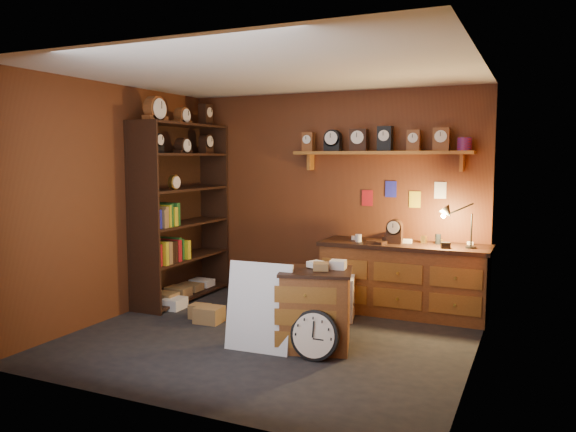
# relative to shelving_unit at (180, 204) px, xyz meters

# --- Properties ---
(floor) EXTENTS (4.00, 4.00, 0.00)m
(floor) POSITION_rel_shelving_unit_xyz_m (1.79, -0.98, -1.25)
(floor) COLOR black
(floor) RESTS_ON ground
(room_shell) EXTENTS (4.02, 3.62, 2.71)m
(room_shell) POSITION_rel_shelving_unit_xyz_m (1.84, -0.87, 0.47)
(room_shell) COLOR #5D2D16
(room_shell) RESTS_ON ground
(shelving_unit) EXTENTS (0.47, 1.60, 2.58)m
(shelving_unit) POSITION_rel_shelving_unit_xyz_m (0.00, 0.00, 0.00)
(shelving_unit) COLOR black
(shelving_unit) RESTS_ON ground
(workbench) EXTENTS (1.98, 0.66, 1.36)m
(workbench) POSITION_rel_shelving_unit_xyz_m (2.84, 0.49, -0.78)
(workbench) COLOR brown
(workbench) RESTS_ON ground
(low_cabinet) EXTENTS (0.81, 0.74, 0.87)m
(low_cabinet) POSITION_rel_shelving_unit_xyz_m (2.34, -1.08, -0.83)
(low_cabinet) COLOR brown
(low_cabinet) RESTS_ON ground
(big_round_clock) EXTENTS (0.47, 0.16, 0.47)m
(big_round_clock) POSITION_rel_shelving_unit_xyz_m (2.44, -1.37, -1.02)
(big_round_clock) COLOR black
(big_round_clock) RESTS_ON ground
(white_panel) EXTENTS (0.67, 0.21, 0.87)m
(white_panel) POSITION_rel_shelving_unit_xyz_m (1.85, -1.36, -1.25)
(white_panel) COLOR silver
(white_panel) RESTS_ON ground
(mini_fridge) EXTENTS (0.57, 0.59, 0.49)m
(mini_fridge) POSITION_rel_shelving_unit_xyz_m (2.14, -0.01, -1.01)
(mini_fridge) COLOR silver
(mini_fridge) RESTS_ON ground
(floor_box_a) EXTENTS (0.31, 0.26, 0.18)m
(floor_box_a) POSITION_rel_shelving_unit_xyz_m (0.92, -0.78, -1.16)
(floor_box_a) COLOR olive
(floor_box_a) RESTS_ON ground
(floor_box_b) EXTENTS (0.23, 0.28, 0.14)m
(floor_box_b) POSITION_rel_shelving_unit_xyz_m (0.22, -0.46, -1.19)
(floor_box_b) COLOR white
(floor_box_b) RESTS_ON ground
(floor_box_c) EXTENTS (0.23, 0.19, 0.16)m
(floor_box_c) POSITION_rel_shelving_unit_xyz_m (0.73, -0.68, -1.17)
(floor_box_c) COLOR olive
(floor_box_c) RESTS_ON ground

